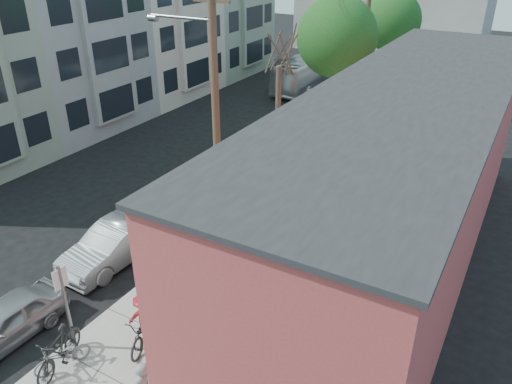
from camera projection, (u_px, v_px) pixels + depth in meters
The scene contains 24 objects.
ground at pixel (108, 262), 18.22m from camera, with size 120.00×120.00×0.00m, color black.
sidewalk at pixel (331, 173), 24.80m from camera, with size 4.50×58.00×0.15m, color #ACAA9F.
cafe_building at pixel (402, 183), 16.59m from camera, with size 6.60×20.20×6.61m.
apartment_row at pixel (120, 41), 32.15m from camera, with size 6.30×32.00×9.00m.
sign_post at pixel (65, 300), 13.53m from camera, with size 0.07×0.45×2.80m.
parking_meter_near at pixel (177, 239), 17.76m from camera, with size 0.14×0.14×1.24m.
parking_meter_far at pixel (268, 170), 23.02m from camera, with size 0.14×0.14×1.24m.
utility_pole_near at pixel (214, 102), 17.57m from camera, with size 3.57×0.28×10.00m.
utility_pole_far at pixel (366, 33), 30.15m from camera, with size 1.80×0.28×10.00m.
tree_bare at pixel (278, 132), 21.72m from camera, with size 0.24×0.24×5.71m.
tree_leafy_mid at pixel (337, 37), 25.26m from camera, with size 4.10×4.10×7.92m.
tree_leafy_far at pixel (391, 21), 33.05m from camera, with size 3.91×3.91×7.35m.
patio_chair_a at pixel (230, 321), 14.58m from camera, with size 0.50×0.50×0.88m, color #13461C, non-canonical shape.
patron_green at pixel (183, 325), 13.81m from camera, with size 0.86×0.67×1.77m, color #317930.
cyclist at pixel (146, 319), 14.06m from camera, with size 1.12×0.65×1.74m, color maroon.
cyclist_bike at pixel (147, 327), 14.21m from camera, with size 0.72×2.06×1.08m, color black.
parked_bike_a at pixel (58, 351), 13.34m from camera, with size 0.56×1.99×1.19m, color black.
parked_bike_b at pixel (62, 357), 13.40m from camera, with size 0.54×1.53×0.81m, color slate.
car_0 at pixel (4, 323), 14.45m from camera, with size 1.52×3.77×1.29m, color #A6AAAE.
car_1 at pixel (116, 243), 18.00m from camera, with size 1.57×4.50×1.48m, color #9B9FA3.
car_2 at pixel (220, 182), 22.35m from camera, with size 2.20×5.41×1.57m, color black.
car_3 at pixel (293, 129), 28.33m from camera, with size 2.71×5.87×1.63m, color #979B9E.
car_4 at pixel (334, 102), 32.84m from camera, with size 1.69×4.86×1.60m, color #93979A.
bus at pixel (312, 71), 38.39m from camera, with size 2.15×9.20×2.56m, color silver.
Camera 1 is at (12.13, -10.34, 10.67)m, focal length 35.00 mm.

